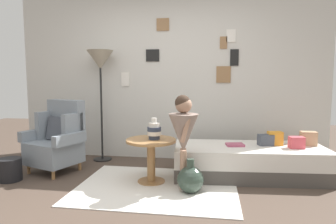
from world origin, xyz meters
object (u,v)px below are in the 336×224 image
object	(u,v)px
side_table	(151,151)
demijohn_near	(190,179)
daybed	(249,161)
person_child	(183,130)
book_on_daybed	(235,145)
magazine_basket	(10,170)
armchair	(58,139)
floor_lamp	(100,65)
vase_striped	(154,131)

from	to	relation	value
side_table	demijohn_near	world-z (taller)	side_table
daybed	person_child	xyz separation A→B (m)	(-0.80, -0.56, 0.49)
person_child	book_on_daybed	xyz separation A→B (m)	(0.62, 0.55, -0.27)
book_on_daybed	person_child	bearing A→B (deg)	-137.97
daybed	magazine_basket	distance (m)	3.02
demijohn_near	book_on_daybed	bearing A→B (deg)	51.84
armchair	magazine_basket	bearing A→B (deg)	-128.40
side_table	book_on_daybed	world-z (taller)	side_table
armchair	book_on_daybed	bearing A→B (deg)	2.97
daybed	floor_lamp	bearing A→B (deg)	167.69
vase_striped	book_on_daybed	world-z (taller)	vase_striped
daybed	person_child	bearing A→B (deg)	-144.69
armchair	side_table	bearing A→B (deg)	-11.45
vase_striped	book_on_daybed	size ratio (longest dim) A/B	1.18
daybed	magazine_basket	size ratio (longest dim) A/B	6.98
armchair	magazine_basket	world-z (taller)	armchair
floor_lamp	magazine_basket	bearing A→B (deg)	-125.64
vase_striped	floor_lamp	world-z (taller)	floor_lamp
book_on_daybed	magazine_basket	size ratio (longest dim) A/B	0.79
floor_lamp	person_child	xyz separation A→B (m)	(1.38, -1.04, -0.79)
side_table	vase_striped	bearing A→B (deg)	14.57
demijohn_near	magazine_basket	size ratio (longest dim) A/B	1.37
side_table	vase_striped	xyz separation A→B (m)	(0.04, 0.01, 0.25)
vase_striped	book_on_daybed	bearing A→B (deg)	21.66
vase_striped	magazine_basket	bearing A→B (deg)	-173.12
armchair	person_child	size ratio (longest dim) A/B	0.90
demijohn_near	daybed	bearing A→B (deg)	43.78
daybed	demijohn_near	bearing A→B (deg)	-136.22
daybed	demijohn_near	world-z (taller)	daybed
person_child	armchair	bearing A→B (deg)	166.38
side_table	book_on_daybed	xyz separation A→B (m)	(1.02, 0.40, 0.03)
vase_striped	person_child	size ratio (longest dim) A/B	0.24
vase_striped	daybed	bearing A→B (deg)	18.98
magazine_basket	armchair	bearing A→B (deg)	51.60
book_on_daybed	demijohn_near	xyz separation A→B (m)	(-0.52, -0.67, -0.26)
person_child	magazine_basket	distance (m)	2.23
armchair	side_table	world-z (taller)	armchair
armchair	daybed	xyz separation A→B (m)	(2.57, 0.13, -0.24)
vase_striped	person_child	world-z (taller)	person_child
armchair	book_on_daybed	size ratio (longest dim) A/B	4.41
floor_lamp	demijohn_near	xyz separation A→B (m)	(1.47, -1.15, -1.33)
person_child	vase_striped	bearing A→B (deg)	156.25
daybed	demijohn_near	distance (m)	0.98
daybed	magazine_basket	world-z (taller)	daybed
daybed	side_table	xyz separation A→B (m)	(-1.21, -0.41, 0.19)
vase_striped	floor_lamp	size ratio (longest dim) A/B	0.15
armchair	floor_lamp	size ratio (longest dim) A/B	0.57
book_on_daybed	magazine_basket	world-z (taller)	book_on_daybed
vase_striped	person_child	bearing A→B (deg)	-23.75
vase_striped	floor_lamp	bearing A→B (deg)	138.93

